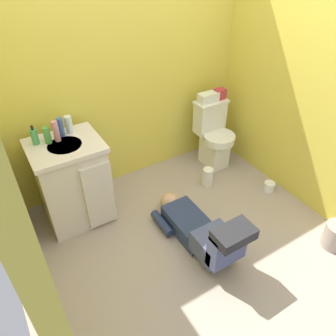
{
  "coord_description": "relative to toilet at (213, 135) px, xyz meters",
  "views": [
    {
      "loc": [
        -1.21,
        -1.62,
        2.25
      ],
      "look_at": [
        0.03,
        0.42,
        0.45
      ],
      "focal_mm": 34.42,
      "sensor_mm": 36.0,
      "label": 1
    }
  ],
  "objects": [
    {
      "name": "trash_can",
      "position": [
        0.14,
        -1.56,
        -0.25
      ],
      "size": [
        0.21,
        0.21,
        0.23
      ],
      "primitive_type": "cylinder",
      "color": "#A1938A",
      "rests_on": "ground_plane"
    },
    {
      "name": "wall_right",
      "position": [
        0.4,
        -0.78,
        0.83
      ],
      "size": [
        0.08,
        2.16,
        2.4
      ],
      "primitive_type": "cube",
      "color": "#DBC847",
      "rests_on": "ground_plane"
    },
    {
      "name": "person_plumber",
      "position": [
        -0.85,
        -0.94,
        -0.19
      ],
      "size": [
        0.39,
        1.06,
        0.52
      ],
      "color": "navy",
      "rests_on": "ground_plane"
    },
    {
      "name": "faucet",
      "position": [
        -1.63,
        0.1,
        0.5
      ],
      "size": [
        0.02,
        0.02,
        0.1
      ],
      "primitive_type": "cylinder",
      "color": "silver",
      "rests_on": "vanity_cabinet"
    },
    {
      "name": "tissue_box",
      "position": [
        -0.04,
        0.09,
        0.43
      ],
      "size": [
        0.22,
        0.11,
        0.1
      ],
      "primitive_type": "cube",
      "color": "silver",
      "rests_on": "toilet"
    },
    {
      "name": "toilet_paper_roll",
      "position": [
        0.2,
        -0.73,
        -0.32
      ],
      "size": [
        0.11,
        0.11,
        0.1
      ],
      "primitive_type": "cylinder",
      "color": "white",
      "rests_on": "ground_plane"
    },
    {
      "name": "soap_dispenser",
      "position": [
        -1.82,
        0.08,
        0.52
      ],
      "size": [
        0.06,
        0.06,
        0.17
      ],
      "color": "#44A05B",
      "rests_on": "vanity_cabinet"
    },
    {
      "name": "vanity_cabinet",
      "position": [
        -1.63,
        -0.05,
        0.05
      ],
      "size": [
        0.6,
        0.53,
        0.82
      ],
      "color": "silver",
      "rests_on": "ground_plane"
    },
    {
      "name": "paper_towel_roll",
      "position": [
        -0.3,
        -0.32,
        -0.26
      ],
      "size": [
        0.11,
        0.11,
        0.21
      ],
      "primitive_type": "cylinder",
      "color": "white",
      "rests_on": "ground_plane"
    },
    {
      "name": "ground_plane",
      "position": [
        -0.85,
        -0.78,
        -0.39
      ],
      "size": [
        2.93,
        3.16,
        0.04
      ],
      "primitive_type": "cube",
      "color": "#A09085"
    },
    {
      "name": "bottle_pink",
      "position": [
        -1.66,
        0.03,
        0.54
      ],
      "size": [
        0.05,
        0.05,
        0.18
      ],
      "primitive_type": "cylinder",
      "color": "pink",
      "rests_on": "vanity_cabinet"
    },
    {
      "name": "toilet",
      "position": [
        0.0,
        0.0,
        0.0
      ],
      "size": [
        0.36,
        0.46,
        0.75
      ],
      "color": "white",
      "rests_on": "ground_plane"
    },
    {
      "name": "wall_back",
      "position": [
        -0.85,
        0.35,
        0.83
      ],
      "size": [
        2.59,
        0.08,
        2.4
      ],
      "primitive_type": "cube",
      "color": "#DBC847",
      "rests_on": "ground_plane"
    },
    {
      "name": "toiletry_bag",
      "position": [
        0.11,
        0.09,
        0.44
      ],
      "size": [
        0.12,
        0.09,
        0.11
      ],
      "primitive_type": "cube",
      "color": "#B22D3F",
      "rests_on": "toilet"
    },
    {
      "name": "bottle_blue",
      "position": [
        -1.6,
        0.09,
        0.54
      ],
      "size": [
        0.05,
        0.05,
        0.17
      ],
      "primitive_type": "cylinder",
      "color": "#4061B2",
      "rests_on": "vanity_cabinet"
    },
    {
      "name": "wall_left",
      "position": [
        -2.1,
        -0.78,
        0.83
      ],
      "size": [
        0.08,
        2.16,
        2.4
      ],
      "primitive_type": "cube",
      "color": "#DBC847",
      "rests_on": "ground_plane"
    },
    {
      "name": "bottle_clear",
      "position": [
        -1.53,
        0.1,
        0.53
      ],
      "size": [
        0.06,
        0.06,
        0.16
      ],
      "primitive_type": "cylinder",
      "color": "silver",
      "rests_on": "vanity_cabinet"
    },
    {
      "name": "bottle_green",
      "position": [
        -1.73,
        0.04,
        0.52
      ],
      "size": [
        0.05,
        0.05,
        0.14
      ],
      "primitive_type": "cylinder",
      "color": "#479C4A",
      "rests_on": "vanity_cabinet"
    }
  ]
}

